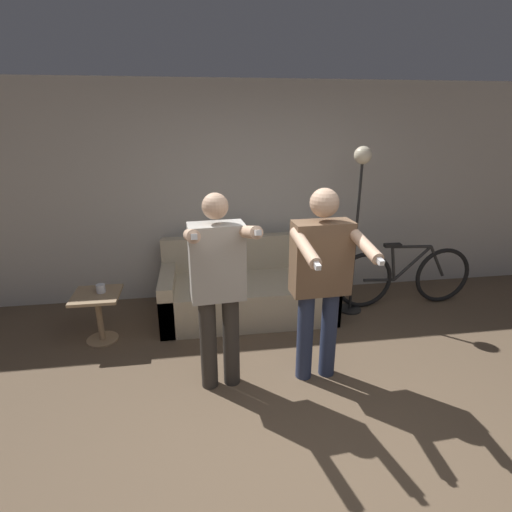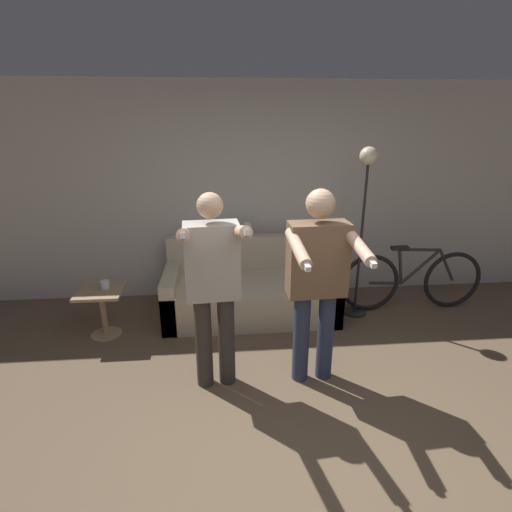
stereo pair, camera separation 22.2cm
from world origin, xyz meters
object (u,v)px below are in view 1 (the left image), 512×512
Objects in this scene: cat at (233,230)px; bicycle at (404,277)px; person_right at (321,274)px; side_table at (98,307)px; floor_lamp at (359,195)px; cup at (101,288)px; person_left at (218,282)px; couch at (247,292)px.

bicycle is at bearing -11.58° from cat.
side_table is (-2.01, 0.92, -0.61)m from person_right.
cat reaches higher than side_table.
bicycle is (2.02, -0.41, -0.55)m from cat.
cat is at bearing 160.55° from floor_lamp.
side_table is 0.20m from cup.
person_right is 0.98× the size of bicycle.
side_table is at bearing 137.34° from person_left.
person_left reaches higher than cup.
couch is 3.69× the size of side_table.
person_right is at bearing -4.56° from person_left.
floor_lamp is at bearing 4.85° from cup.
bicycle is (1.91, -0.06, 0.10)m from couch.
couch reaches higher than cup.
person_left reaches higher than couch.
couch is at bearing 178.18° from bicycle.
cup is at bearing -166.92° from couch.
floor_lamp reaches higher than cup.
cat is 1.50m from floor_lamp.
person_left is at bearing -106.76° from couch.
person_left is 0.84m from person_right.
couch is at bearing 68.60° from person_left.
cat reaches higher than bicycle.
person_right reaches higher than bicycle.
cup is (-1.13, 0.95, -0.40)m from person_left.
person_right is at bearing -139.64° from bicycle.
side_table is at bearing -144.73° from cup.
cup is (-1.40, -0.71, -0.35)m from cat.
floor_lamp is at bearing 5.40° from side_table.
cup is at bearing -175.12° from bicycle.
side_table is (-1.17, 0.92, -0.59)m from person_left.
couch is 1.02× the size of floor_lamp.
cup is at bearing -175.15° from floor_lamp.
person_left is at bearing 177.37° from person_right.
cat is at bearing 108.44° from couch.
person_right is 2.01m from bicycle.
person_right is 4.00× the size of cat.
person_right is (0.84, 0.00, 0.01)m from person_left.
cup is at bearing 135.38° from person_left.
person_right reaches higher than cat.
cat is at bearing 75.97° from person_left.
bicycle reaches higher than side_table.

